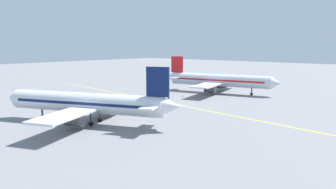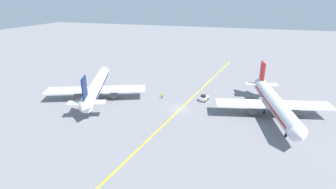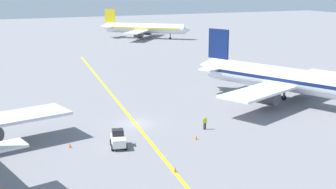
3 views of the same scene
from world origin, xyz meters
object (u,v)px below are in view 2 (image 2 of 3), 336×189
traffic_cone_mid_apron (174,95)px  traffic_cone_by_wingtip (221,105)px  airplane_at_gate (274,103)px  traffic_cone_far_edge (252,96)px  traffic_cone_near_nose (200,89)px  airplane_adjacent_stand (96,87)px  ground_crew_worker (162,95)px  baggage_tug_white (204,98)px

traffic_cone_mid_apron → traffic_cone_by_wingtip: 14.74m
airplane_at_gate → traffic_cone_far_edge: airplane_at_gate is taller
airplane_at_gate → traffic_cone_near_nose: 25.73m
airplane_at_gate → airplane_adjacent_stand: size_ratio=1.04×
traffic_cone_near_nose → ground_crew_worker: bearing=49.6°
ground_crew_worker → traffic_cone_by_wingtip: bearing=178.8°
airplane_adjacent_stand → baggage_tug_white: size_ratio=10.40×
ground_crew_worker → traffic_cone_by_wingtip: 17.18m
airplane_adjacent_stand → traffic_cone_near_nose: 32.33m
airplane_adjacent_stand → traffic_cone_near_nose: (-27.23, -17.09, -3.43)m
airplane_adjacent_stand → ground_crew_worker: bearing=-161.1°
traffic_cone_far_edge → airplane_adjacent_stand: bearing=19.1°
traffic_cone_mid_apron → traffic_cone_by_wingtip: size_ratio=1.00×
airplane_adjacent_stand → baggage_tug_white: (-30.00, -7.86, -2.81)m
traffic_cone_near_nose → traffic_cone_by_wingtip: (-7.83, 11.32, 0.00)m
traffic_cone_far_edge → traffic_cone_by_wingtip: bearing=48.8°
ground_crew_worker → traffic_cone_far_edge: 26.71m
baggage_tug_white → traffic_cone_near_nose: baggage_tug_white is taller
baggage_tug_white → traffic_cone_far_edge: 14.90m
traffic_cone_mid_apron → airplane_at_gate: bearing=166.4°
airplane_at_gate → traffic_cone_near_nose: bearing=-34.8°
ground_crew_worker → traffic_cone_near_nose: size_ratio=3.05×
traffic_cone_mid_apron → traffic_cone_by_wingtip: bearing=166.6°
traffic_cone_mid_apron → traffic_cone_near_nose: bearing=-129.4°
traffic_cone_near_nose → traffic_cone_mid_apron: same height
ground_crew_worker → traffic_cone_near_nose: bearing=-130.4°
airplane_at_gate → traffic_cone_far_edge: (5.07, -12.39, -3.43)m
airplane_at_gate → traffic_cone_by_wingtip: bearing=-13.8°
baggage_tug_white → traffic_cone_near_nose: (2.77, -9.23, -0.63)m
ground_crew_worker → traffic_cone_by_wingtip: (-17.17, 0.36, -0.63)m
airplane_at_gate → traffic_cone_by_wingtip: (13.11, -3.22, -3.43)m
traffic_cone_mid_apron → baggage_tug_white: bearing=171.9°
ground_crew_worker → traffic_cone_far_edge: bearing=-160.7°
traffic_cone_mid_apron → traffic_cone_far_edge: size_ratio=1.00×
baggage_tug_white → traffic_cone_near_nose: 9.66m
airplane_adjacent_stand → baggage_tug_white: airplane_adjacent_stand is taller
baggage_tug_white → traffic_cone_mid_apron: 9.39m
ground_crew_worker → traffic_cone_mid_apron: ground_crew_worker is taller
ground_crew_worker → airplane_adjacent_stand: bearing=18.9°
airplane_adjacent_stand → traffic_cone_far_edge: airplane_adjacent_stand is taller
traffic_cone_by_wingtip → airplane_adjacent_stand: bearing=9.3°
airplane_at_gate → traffic_cone_by_wingtip: 13.93m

